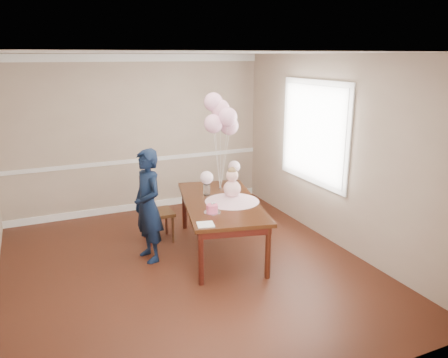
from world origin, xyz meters
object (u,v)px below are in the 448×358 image
dining_table_top (221,202)px  dining_chair_seat (158,213)px  woman (148,206)px  birthday_cake (212,208)px

dining_table_top → dining_chair_seat: size_ratio=4.66×
dining_table_top → woman: bearing=-175.5°
birthday_cake → woman: (-0.69, 0.53, -0.04)m
birthday_cake → woman: woman is taller
birthday_cake → woman: size_ratio=0.10×
dining_chair_seat → woman: size_ratio=0.28×
dining_chair_seat → woman: woman is taller
dining_table_top → dining_chair_seat: (-0.71, 0.70, -0.28)m
dining_chair_seat → woman: bearing=-115.8°
dining_table_top → woman: 1.00m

